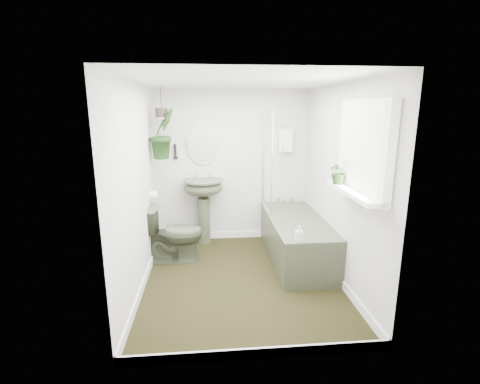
{
  "coord_description": "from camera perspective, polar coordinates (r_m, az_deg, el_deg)",
  "views": [
    {
      "loc": [
        -0.37,
        -3.84,
        2.02
      ],
      "look_at": [
        0.0,
        0.15,
        1.05
      ],
      "focal_mm": 26.0,
      "sensor_mm": 36.0,
      "label": 1
    }
  ],
  "objects": [
    {
      "name": "bathtub",
      "position": [
        4.81,
        9.22,
        -7.64
      ],
      "size": [
        0.72,
        1.72,
        0.58
      ],
      "primitive_type": null,
      "color": "#424934",
      "rests_on": "floor"
    },
    {
      "name": "shower_box",
      "position": [
        5.33,
        7.48,
        8.43
      ],
      "size": [
        0.2,
        0.1,
        0.35
      ],
      "primitive_type": "cube",
      "color": "white",
      "rests_on": "wall_back"
    },
    {
      "name": "sill_plant",
      "position": [
        3.75,
        16.01,
        3.21
      ],
      "size": [
        0.24,
        0.21,
        0.25
      ],
      "primitive_type": "imported",
      "rotation": [
        0.0,
        0.0,
        0.06
      ],
      "color": "black",
      "rests_on": "window_sill"
    },
    {
      "name": "bath_screen",
      "position": [
        4.96,
        4.54,
        4.98
      ],
      "size": [
        0.04,
        0.72,
        1.4
      ],
      "primitive_type": null,
      "color": "silver",
      "rests_on": "bathtub"
    },
    {
      "name": "floor",
      "position": [
        4.36,
        0.19,
        -14.16
      ],
      "size": [
        2.3,
        2.8,
        0.02
      ],
      "primitive_type": "cube",
      "color": "black",
      "rests_on": "ground"
    },
    {
      "name": "window_blinds",
      "position": [
        3.46,
        19.0,
        6.76
      ],
      "size": [
        0.01,
        0.86,
        0.76
      ],
      "primitive_type": "cube",
      "color": "white",
      "rests_on": "wall_right"
    },
    {
      "name": "wall_left",
      "position": [
        4.01,
        -16.52,
        0.53
      ],
      "size": [
        0.02,
        2.8,
        2.3
      ],
      "primitive_type": "cube",
      "color": "silver",
      "rests_on": "ground"
    },
    {
      "name": "wall_right",
      "position": [
        4.22,
        16.08,
        1.19
      ],
      "size": [
        0.02,
        2.8,
        2.3
      ],
      "primitive_type": "cube",
      "color": "silver",
      "rests_on": "ground"
    },
    {
      "name": "window_sill",
      "position": [
        3.52,
        18.11,
        -0.02
      ],
      "size": [
        0.18,
        1.0,
        0.04
      ],
      "primitive_type": "cube",
      "color": "white",
      "rests_on": "wall_right"
    },
    {
      "name": "skirting",
      "position": [
        4.33,
        0.19,
        -13.46
      ],
      "size": [
        2.3,
        2.8,
        0.1
      ],
      "primitive_type": "cube",
      "color": "white",
      "rests_on": "floor"
    },
    {
      "name": "oval_mirror",
      "position": [
        5.23,
        -6.21,
        7.83
      ],
      "size": [
        0.46,
        0.03,
        0.62
      ],
      "primitive_type": "ellipsoid",
      "color": "beige",
      "rests_on": "wall_back"
    },
    {
      "name": "wall_front",
      "position": [
        2.6,
        3.19,
        -5.89
      ],
      "size": [
        2.3,
        0.02,
        2.3
      ],
      "primitive_type": "cube",
      "color": "silver",
      "rests_on": "ground"
    },
    {
      "name": "window_recess",
      "position": [
        3.48,
        19.68,
        6.74
      ],
      "size": [
        0.08,
        1.0,
        0.9
      ],
      "primitive_type": "cube",
      "color": "white",
      "rests_on": "wall_right"
    },
    {
      "name": "wall_back",
      "position": [
        5.33,
        -1.25,
        4.21
      ],
      "size": [
        2.3,
        0.02,
        2.3
      ],
      "primitive_type": "cube",
      "color": "silver",
      "rests_on": "ground"
    },
    {
      "name": "wall_sconce",
      "position": [
        5.26,
        -10.57,
        6.6
      ],
      "size": [
        0.04,
        0.04,
        0.22
      ],
      "primitive_type": "cylinder",
      "color": "black",
      "rests_on": "wall_back"
    },
    {
      "name": "hanging_pot",
      "position": [
        4.83,
        -12.76,
        12.59
      ],
      "size": [
        0.16,
        0.16,
        0.12
      ],
      "primitive_type": "cylinder",
      "color": "#342922",
      "rests_on": "ceiling"
    },
    {
      "name": "hanging_plant",
      "position": [
        4.84,
        -12.58,
        9.33
      ],
      "size": [
        0.47,
        0.47,
        0.67
      ],
      "primitive_type": "imported",
      "rotation": [
        0.0,
        0.0,
        0.85
      ],
      "color": "black",
      "rests_on": "ceiling"
    },
    {
      "name": "toilet_roll_holder",
      "position": [
        4.73,
        -14.02,
        -0.5
      ],
      "size": [
        0.11,
        0.11,
        0.11
      ],
      "primitive_type": "cylinder",
      "rotation": [
        0.0,
        1.57,
        0.0
      ],
      "color": "white",
      "rests_on": "wall_left"
    },
    {
      "name": "pedestal_sink",
      "position": [
        5.27,
        -5.96,
        -3.21
      ],
      "size": [
        0.66,
        0.59,
        1.0
      ],
      "primitive_type": null,
      "rotation": [
        0.0,
        0.0,
        0.16
      ],
      "color": "#424934",
      "rests_on": "floor"
    },
    {
      "name": "ceiling",
      "position": [
        3.87,
        0.22,
        17.92
      ],
      "size": [
        2.3,
        2.8,
        0.02
      ],
      "primitive_type": "cube",
      "color": "white",
      "rests_on": "ground"
    },
    {
      "name": "soap_bottle",
      "position": [
        3.92,
        9.7,
        -6.74
      ],
      "size": [
        0.08,
        0.08,
        0.18
      ],
      "primitive_type": "imported",
      "rotation": [
        0.0,
        0.0,
        -0.04
      ],
      "color": "black",
      "rests_on": "bathtub"
    },
    {
      "name": "toilet",
      "position": [
        4.77,
        -10.82,
        -6.64
      ],
      "size": [
        0.76,
        0.43,
        0.77
      ],
      "primitive_type": "imported",
      "rotation": [
        0.0,
        0.0,
        1.57
      ],
      "color": "#424934",
      "rests_on": "floor"
    }
  ]
}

